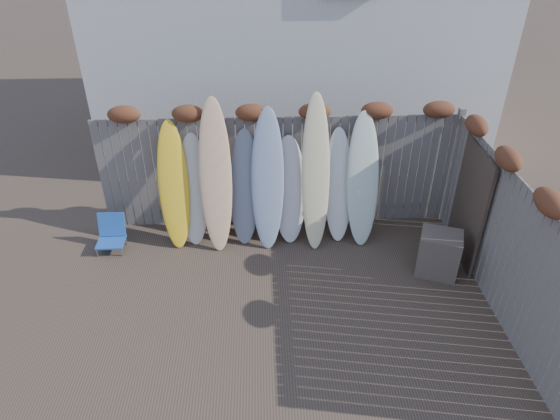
{
  "coord_description": "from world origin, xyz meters",
  "views": [
    {
      "loc": [
        -0.26,
        -5.12,
        5.03
      ],
      "look_at": [
        0.0,
        1.2,
        1.0
      ],
      "focal_mm": 32.0,
      "sensor_mm": 36.0,
      "label": 1
    }
  ],
  "objects_px": {
    "beach_chair": "(111,233)",
    "surfboard_0": "(174,186)",
    "wooden_crate": "(439,254)",
    "lattice_panel": "(470,204)"
  },
  "relations": [
    {
      "from": "wooden_crate",
      "to": "lattice_panel",
      "type": "bearing_deg",
      "value": 41.09
    },
    {
      "from": "beach_chair",
      "to": "surfboard_0",
      "type": "relative_size",
      "value": 0.27
    },
    {
      "from": "beach_chair",
      "to": "surfboard_0",
      "type": "height_order",
      "value": "surfboard_0"
    },
    {
      "from": "lattice_panel",
      "to": "surfboard_0",
      "type": "xyz_separation_m",
      "value": [
        -4.65,
        0.63,
        0.08
      ]
    },
    {
      "from": "wooden_crate",
      "to": "surfboard_0",
      "type": "distance_m",
      "value": 4.32
    },
    {
      "from": "wooden_crate",
      "to": "beach_chair",
      "type": "bearing_deg",
      "value": 170.49
    },
    {
      "from": "beach_chair",
      "to": "lattice_panel",
      "type": "xyz_separation_m",
      "value": [
        5.74,
        -0.41,
        0.67
      ]
    },
    {
      "from": "wooden_crate",
      "to": "surfboard_0",
      "type": "height_order",
      "value": "surfboard_0"
    },
    {
      "from": "lattice_panel",
      "to": "surfboard_0",
      "type": "height_order",
      "value": "surfboard_0"
    },
    {
      "from": "beach_chair",
      "to": "wooden_crate",
      "type": "height_order",
      "value": "wooden_crate"
    }
  ]
}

